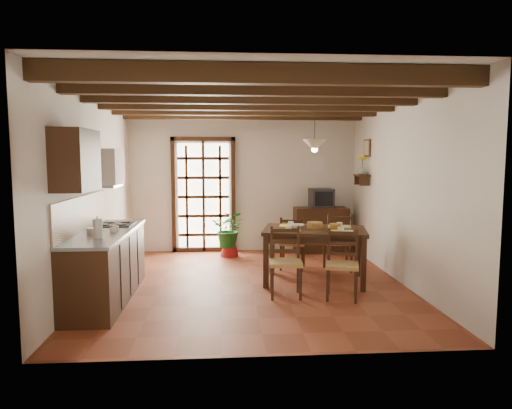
{
  "coord_description": "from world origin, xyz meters",
  "views": [
    {
      "loc": [
        -0.4,
        -6.63,
        1.88
      ],
      "look_at": [
        0.1,
        0.4,
        1.15
      ],
      "focal_mm": 32.0,
      "sensor_mm": 36.0,
      "label": 1
    }
  ],
  "objects": [
    {
      "name": "dining_table",
      "position": [
        0.96,
        0.05,
        0.71
      ],
      "size": [
        1.67,
        1.26,
        0.82
      ],
      "rotation": [
        0.0,
        0.0,
        -0.21
      ],
      "color": "#331E10",
      "rests_on": "ground_plane"
    },
    {
      "name": "room_shell",
      "position": [
        0.0,
        0.0,
        1.82
      ],
      "size": [
        4.52,
        5.02,
        2.81
      ],
      "color": "silver",
      "rests_on": "ground_plane"
    },
    {
      "name": "chair_near_left",
      "position": [
        0.43,
        -0.62,
        0.29
      ],
      "size": [
        0.46,
        0.44,
        0.94
      ],
      "rotation": [
        0.0,
        0.0,
        -0.07
      ],
      "color": "#B0894B",
      "rests_on": "ground_plane"
    },
    {
      "name": "table_setting",
      "position": [
        0.96,
        0.05,
        0.91
      ],
      "size": [
        1.09,
        0.73,
        0.1
      ],
      "rotation": [
        0.0,
        0.0,
        -0.21
      ],
      "color": "yellow",
      "rests_on": "dining_table"
    },
    {
      "name": "wall_shelf",
      "position": [
        2.14,
        1.6,
        1.51
      ],
      "size": [
        0.2,
        0.42,
        0.2
      ],
      "color": "black",
      "rests_on": "room_shell"
    },
    {
      "name": "upper_cabinet",
      "position": [
        -2.08,
        -1.3,
        1.85
      ],
      "size": [
        0.35,
        0.8,
        0.7
      ],
      "primitive_type": "cube",
      "color": "black",
      "rests_on": "room_shell"
    },
    {
      "name": "pendant_lamp",
      "position": [
        0.96,
        0.15,
        2.08
      ],
      "size": [
        0.36,
        0.36,
        0.84
      ],
      "color": "black",
      "rests_on": "room_shell"
    },
    {
      "name": "kitchen_counter",
      "position": [
        -1.96,
        -0.6,
        0.47
      ],
      "size": [
        0.64,
        2.25,
        1.38
      ],
      "color": "black",
      "rests_on": "ground_plane"
    },
    {
      "name": "plant_pot",
      "position": [
        -0.3,
        1.93,
        0.11
      ],
      "size": [
        0.35,
        0.35,
        0.21
      ],
      "primitive_type": "cone",
      "color": "maroon",
      "rests_on": "ground_plane"
    },
    {
      "name": "counter_items",
      "position": [
        -1.95,
        -0.51,
        0.96
      ],
      "size": [
        0.5,
        1.43,
        0.25
      ],
      "color": "black",
      "rests_on": "kitchen_counter"
    },
    {
      "name": "french_door",
      "position": [
        -0.8,
        2.45,
        1.18
      ],
      "size": [
        1.26,
        0.11,
        2.32
      ],
      "color": "white",
      "rests_on": "ground_plane"
    },
    {
      "name": "shelf_flowers",
      "position": [
        2.14,
        1.6,
        1.86
      ],
      "size": [
        0.14,
        0.14,
        0.36
      ],
      "color": "yellow",
      "rests_on": "shelf_vase"
    },
    {
      "name": "chair_far_left",
      "position": [
        0.75,
        0.88,
        0.28
      ],
      "size": [
        0.5,
        0.48,
        0.89
      ],
      "rotation": [
        0.0,
        0.0,
        2.88
      ],
      "color": "#B0894B",
      "rests_on": "ground_plane"
    },
    {
      "name": "chair_near_right",
      "position": [
        1.17,
        -0.78,
        0.29
      ],
      "size": [
        0.51,
        0.5,
        0.92
      ],
      "rotation": [
        0.0,
        0.0,
        -0.27
      ],
      "color": "#B0894B",
      "rests_on": "ground_plane"
    },
    {
      "name": "ceiling_beams",
      "position": [
        0.0,
        0.0,
        2.69
      ],
      "size": [
        4.5,
        4.34,
        0.2
      ],
      "color": "black",
      "rests_on": "room_shell"
    },
    {
      "name": "table_bowl",
      "position": [
        0.71,
        0.16,
        0.84
      ],
      "size": [
        0.25,
        0.25,
        0.05
      ],
      "primitive_type": "imported",
      "rotation": [
        0.0,
        0.0,
        -0.19
      ],
      "color": "white",
      "rests_on": "dining_table"
    },
    {
      "name": "range_hood",
      "position": [
        -2.05,
        -0.05,
        1.73
      ],
      "size": [
        0.38,
        0.6,
        0.54
      ],
      "color": "white",
      "rests_on": "room_shell"
    },
    {
      "name": "shelf_vase",
      "position": [
        2.14,
        1.6,
        1.65
      ],
      "size": [
        0.15,
        0.15,
        0.15
      ],
      "primitive_type": "imported",
      "color": "#B2BFB2",
      "rests_on": "wall_shelf"
    },
    {
      "name": "chair_far_right",
      "position": [
        1.49,
        0.72,
        0.3
      ],
      "size": [
        0.46,
        0.44,
        0.97
      ],
      "rotation": [
        0.0,
        0.0,
        3.1
      ],
      "color": "#B0894B",
      "rests_on": "ground_plane"
    },
    {
      "name": "fuse_box",
      "position": [
        1.5,
        2.48,
        1.75
      ],
      "size": [
        0.25,
        0.03,
        0.32
      ],
      "primitive_type": "cube",
      "color": "white",
      "rests_on": "room_shell"
    },
    {
      "name": "framed_picture",
      "position": [
        2.22,
        1.6,
        2.05
      ],
      "size": [
        0.03,
        0.32,
        0.32
      ],
      "color": "brown",
      "rests_on": "room_shell"
    },
    {
      "name": "crt_tv",
      "position": [
        1.52,
        2.22,
        1.08
      ],
      "size": [
        0.46,
        0.43,
        0.38
      ],
      "rotation": [
        0.0,
        0.0,
        0.06
      ],
      "color": "black",
      "rests_on": "sideboard"
    },
    {
      "name": "sideboard",
      "position": [
        1.52,
        2.23,
        0.45
      ],
      "size": [
        1.05,
        0.47,
        0.89
      ],
      "primitive_type": "cube",
      "rotation": [
        0.0,
        0.0,
        -0.0
      ],
      "color": "black",
      "rests_on": "ground_plane"
    },
    {
      "name": "potted_plant",
      "position": [
        -0.3,
        1.93,
        0.57
      ],
      "size": [
        1.87,
        1.69,
        1.8
      ],
      "primitive_type": "imported",
      "rotation": [
        0.0,
        0.0,
        -0.2
      ],
      "color": "#144C19",
      "rests_on": "ground_plane"
    },
    {
      "name": "ground_plane",
      "position": [
        0.0,
        0.0,
        0.0
      ],
      "size": [
        5.0,
        5.0,
        0.0
      ],
      "primitive_type": "plane",
      "color": "brown"
    }
  ]
}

